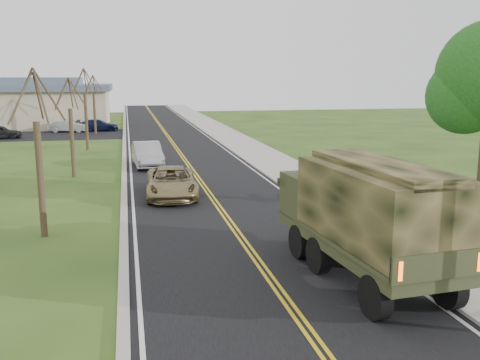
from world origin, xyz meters
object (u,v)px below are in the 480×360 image
object	(u,v)px
military_truck	(366,211)
suv_champagne	(171,182)
sedan_silver	(147,154)
pickup_navy	(419,185)

from	to	relation	value
military_truck	suv_champagne	distance (m)	12.83
military_truck	suv_champagne	bearing A→B (deg)	105.92
suv_champagne	sedan_silver	size ratio (longest dim) A/B	1.08
suv_champagne	pickup_navy	bearing A→B (deg)	-13.12
military_truck	sedan_silver	size ratio (longest dim) A/B	1.51
military_truck	suv_champagne	world-z (taller)	military_truck
suv_champagne	pickup_navy	world-z (taller)	pickup_navy
pickup_navy	military_truck	bearing A→B (deg)	136.89
pickup_navy	sedan_silver	bearing A→B (deg)	38.90
sedan_silver	pickup_navy	size ratio (longest dim) A/B	0.92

